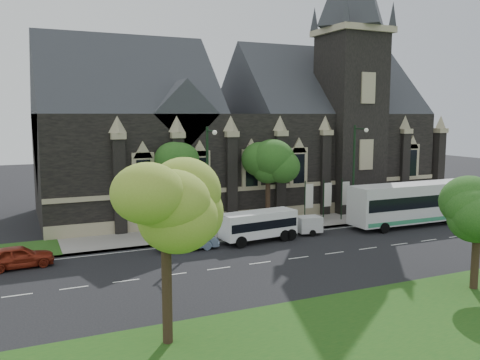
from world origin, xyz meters
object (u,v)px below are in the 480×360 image
shuttle_bus (259,224)px  car_far_red (18,257)px  tree_park_east (478,209)px  tree_walk_right (269,160)px  tree_park_near (169,197)px  banner_flag_left (308,199)px  box_trailer (309,224)px  banner_flag_right (344,196)px  banner_flag_center (326,197)px  tree_walk_left (173,166)px  tour_coach (416,203)px  street_lamp_near (355,169)px  sedan (188,240)px  street_lamp_mid (208,177)px

shuttle_bus → car_far_red: (-17.33, 0.26, -0.64)m
tree_park_east → tree_walk_right: size_ratio=0.81×
tree_park_near → banner_flag_left: bearing=44.5°
tree_park_east → tree_walk_right: 20.29m
box_trailer → banner_flag_right: bearing=34.9°
banner_flag_center → banner_flag_right: bearing=0.0°
banner_flag_center → tree_walk_left: bearing=173.1°
banner_flag_left → tour_coach: (8.70, -4.29, -0.31)m
banner_flag_center → tour_coach: size_ratio=0.31×
tree_park_near → tour_coach: bearing=26.8°
banner_flag_right → shuttle_bus: banner_flag_right is taller
street_lamp_near → shuttle_bus: bearing=-169.9°
shuttle_bus → sedan: size_ratio=1.42×
tree_park_east → banner_flag_left: tree_park_east is taller
tree_park_east → sedan: 19.59m
tree_walk_right → banner_flag_left: (3.08, -1.71, -3.43)m
tree_park_near → box_trailer: (16.08, 14.38, -5.55)m
banner_flag_right → shuttle_bus: (-10.81, -3.78, -0.99)m
street_lamp_near → banner_flag_left: bearing=152.8°
banner_flag_center → sedan: 15.23m
street_lamp_near → banner_flag_left: (-3.71, 1.91, -2.73)m
tree_park_near → tree_walk_left: 20.38m
shuttle_bus → sedan: (-5.85, -0.01, -0.65)m
banner_flag_left → banner_flag_center: same height
tree_park_east → tree_walk_left: bearing=120.9°
tree_walk_left → tour_coach: size_ratio=0.58×
street_lamp_near → car_far_red: (-27.85, -1.61, -4.36)m
banner_flag_center → car_far_red: (-26.14, -3.52, -1.63)m
tree_park_east → banner_flag_center: size_ratio=1.57×
tree_walk_left → banner_flag_right: tree_walk_left is taller
street_lamp_mid → banner_flag_center: (12.29, 1.91, -2.73)m
tree_walk_right → banner_flag_left: 4.92m
street_lamp_mid → banner_flag_right: 14.67m
tour_coach → box_trailer: size_ratio=4.51×
car_far_red → street_lamp_near: bearing=-91.8°
shuttle_bus → street_lamp_near: bearing=3.8°
tree_park_east → banner_flag_right: size_ratio=1.57×
street_lamp_mid → tree_park_near: bearing=-116.1°
street_lamp_mid → car_far_red: bearing=-173.4°
tree_park_near → car_far_red: (-6.08, 14.25, -5.67)m
tree_park_east → car_far_red: (-24.03, 14.80, -3.87)m
tree_walk_right → shuttle_bus: tree_walk_right is taller
tour_coach → box_trailer: (-10.67, 0.90, -1.21)m
tour_coach → tree_park_east: bearing=-121.7°
tree_walk_left → tour_coach: (20.78, -5.99, -3.67)m
box_trailer → car_far_red: bearing=-174.3°
sedan → tree_walk_right: bearing=-57.3°
tree_park_near → tree_walk_right: bearing=52.4°
banner_flag_center → tour_coach: (6.70, -4.29, -0.31)m
tree_walk_right → street_lamp_mid: 8.10m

